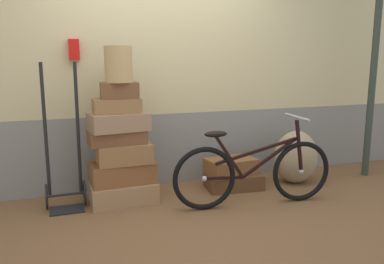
{
  "coord_description": "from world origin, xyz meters",
  "views": [
    {
      "loc": [
        -1.12,
        -3.36,
        1.39
      ],
      "look_at": [
        0.18,
        0.23,
        0.68
      ],
      "focal_mm": 36.3,
      "sensor_mm": 36.0,
      "label": 1
    }
  ],
  "objects_px": {
    "suitcase_2": "(124,153)",
    "suitcase_1": "(122,172)",
    "suitcase_8": "(231,166)",
    "suitcase_0": "(123,192)",
    "suitcase_4": "(119,122)",
    "wicker_basket": "(118,64)",
    "suitcase_5": "(117,106)",
    "suitcase_3": "(117,137)",
    "burlap_sack": "(296,157)",
    "luggage_trolley": "(64,171)",
    "suitcase_7": "(233,181)",
    "bicycle": "(254,172)",
    "suitcase_6": "(119,91)"
  },
  "relations": [
    {
      "from": "luggage_trolley",
      "to": "burlap_sack",
      "type": "xyz_separation_m",
      "value": [
        2.51,
        -0.09,
        -0.06
      ]
    },
    {
      "from": "suitcase_1",
      "to": "suitcase_5",
      "type": "height_order",
      "value": "suitcase_5"
    },
    {
      "from": "suitcase_1",
      "to": "suitcase_6",
      "type": "bearing_deg",
      "value": 118.56
    },
    {
      "from": "luggage_trolley",
      "to": "burlap_sack",
      "type": "relative_size",
      "value": 2.28
    },
    {
      "from": "suitcase_0",
      "to": "suitcase_1",
      "type": "height_order",
      "value": "suitcase_1"
    },
    {
      "from": "burlap_sack",
      "to": "suitcase_4",
      "type": "bearing_deg",
      "value": 178.55
    },
    {
      "from": "luggage_trolley",
      "to": "burlap_sack",
      "type": "bearing_deg",
      "value": -1.99
    },
    {
      "from": "suitcase_4",
      "to": "luggage_trolley",
      "type": "xyz_separation_m",
      "value": [
        -0.52,
        0.04,
        -0.45
      ]
    },
    {
      "from": "wicker_basket",
      "to": "burlap_sack",
      "type": "bearing_deg",
      "value": -1.37
    },
    {
      "from": "suitcase_5",
      "to": "suitcase_8",
      "type": "relative_size",
      "value": 0.84
    },
    {
      "from": "suitcase_0",
      "to": "suitcase_6",
      "type": "xyz_separation_m",
      "value": [
        -0.0,
        0.02,
        1.01
      ]
    },
    {
      "from": "suitcase_4",
      "to": "suitcase_6",
      "type": "height_order",
      "value": "suitcase_6"
    },
    {
      "from": "suitcase_4",
      "to": "suitcase_6",
      "type": "xyz_separation_m",
      "value": [
        0.02,
        0.02,
        0.3
      ]
    },
    {
      "from": "suitcase_0",
      "to": "suitcase_5",
      "type": "xyz_separation_m",
      "value": [
        -0.03,
        0.03,
        0.86
      ]
    },
    {
      "from": "suitcase_5",
      "to": "wicker_basket",
      "type": "distance_m",
      "value": 0.39
    },
    {
      "from": "suitcase_5",
      "to": "wicker_basket",
      "type": "relative_size",
      "value": 1.3
    },
    {
      "from": "suitcase_4",
      "to": "suitcase_7",
      "type": "bearing_deg",
      "value": -6.6
    },
    {
      "from": "suitcase_4",
      "to": "suitcase_6",
      "type": "bearing_deg",
      "value": 38.33
    },
    {
      "from": "suitcase_1",
      "to": "bicycle",
      "type": "distance_m",
      "value": 1.29
    },
    {
      "from": "suitcase_4",
      "to": "luggage_trolley",
      "type": "relative_size",
      "value": 0.4
    },
    {
      "from": "wicker_basket",
      "to": "bicycle",
      "type": "relative_size",
      "value": 0.21
    },
    {
      "from": "suitcase_1",
      "to": "suitcase_3",
      "type": "bearing_deg",
      "value": 176.51
    },
    {
      "from": "suitcase_4",
      "to": "suitcase_6",
      "type": "distance_m",
      "value": 0.3
    },
    {
      "from": "suitcase_1",
      "to": "burlap_sack",
      "type": "distance_m",
      "value": 1.97
    },
    {
      "from": "bicycle",
      "to": "suitcase_8",
      "type": "bearing_deg",
      "value": 89.0
    },
    {
      "from": "suitcase_4",
      "to": "wicker_basket",
      "type": "xyz_separation_m",
      "value": [
        0.02,
        -0.0,
        0.54
      ]
    },
    {
      "from": "suitcase_0",
      "to": "suitcase_4",
      "type": "xyz_separation_m",
      "value": [
        -0.02,
        0.0,
        0.71
      ]
    },
    {
      "from": "suitcase_0",
      "to": "bicycle",
      "type": "distance_m",
      "value": 1.3
    },
    {
      "from": "wicker_basket",
      "to": "burlap_sack",
      "type": "height_order",
      "value": "wicker_basket"
    },
    {
      "from": "suitcase_8",
      "to": "suitcase_0",
      "type": "bearing_deg",
      "value": 174.97
    },
    {
      "from": "luggage_trolley",
      "to": "bicycle",
      "type": "xyz_separation_m",
      "value": [
        1.72,
        -0.55,
        -0.03
      ]
    },
    {
      "from": "suitcase_6",
      "to": "burlap_sack",
      "type": "distance_m",
      "value": 2.13
    },
    {
      "from": "suitcase_2",
      "to": "luggage_trolley",
      "type": "bearing_deg",
      "value": 172.0
    },
    {
      "from": "suitcase_1",
      "to": "burlap_sack",
      "type": "relative_size",
      "value": 1.02
    },
    {
      "from": "suitcase_0",
      "to": "luggage_trolley",
      "type": "relative_size",
      "value": 0.46
    },
    {
      "from": "suitcase_6",
      "to": "wicker_basket",
      "type": "xyz_separation_m",
      "value": [
        -0.0,
        -0.02,
        0.25
      ]
    },
    {
      "from": "suitcase_5",
      "to": "bicycle",
      "type": "bearing_deg",
      "value": -23.84
    },
    {
      "from": "suitcase_7",
      "to": "luggage_trolley",
      "type": "height_order",
      "value": "luggage_trolley"
    },
    {
      "from": "suitcase_6",
      "to": "suitcase_7",
      "type": "bearing_deg",
      "value": 2.94
    },
    {
      "from": "suitcase_5",
      "to": "suitcase_8",
      "type": "xyz_separation_m",
      "value": [
        1.22,
        -0.01,
        -0.71
      ]
    },
    {
      "from": "suitcase_2",
      "to": "suitcase_3",
      "type": "relative_size",
      "value": 0.97
    },
    {
      "from": "burlap_sack",
      "to": "bicycle",
      "type": "height_order",
      "value": "bicycle"
    },
    {
      "from": "wicker_basket",
      "to": "luggage_trolley",
      "type": "bearing_deg",
      "value": 175.73
    },
    {
      "from": "suitcase_1",
      "to": "suitcase_4",
      "type": "height_order",
      "value": "suitcase_4"
    },
    {
      "from": "burlap_sack",
      "to": "luggage_trolley",
      "type": "bearing_deg",
      "value": 178.01
    },
    {
      "from": "suitcase_2",
      "to": "suitcase_8",
      "type": "xyz_separation_m",
      "value": [
        1.17,
        0.04,
        -0.25
      ]
    },
    {
      "from": "suitcase_3",
      "to": "luggage_trolley",
      "type": "height_order",
      "value": "luggage_trolley"
    },
    {
      "from": "suitcase_2",
      "to": "suitcase_1",
      "type": "bearing_deg",
      "value": 107.8
    },
    {
      "from": "suitcase_7",
      "to": "bicycle",
      "type": "distance_m",
      "value": 0.58
    },
    {
      "from": "suitcase_4",
      "to": "suitcase_5",
      "type": "relative_size",
      "value": 1.24
    }
  ]
}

